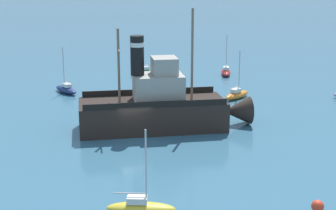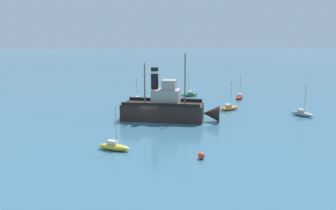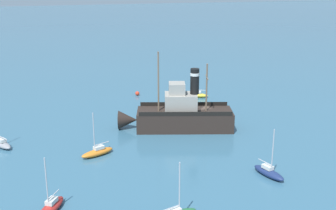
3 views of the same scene
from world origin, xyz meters
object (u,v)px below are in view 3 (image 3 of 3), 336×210
Objects in this scene: mooring_buoy at (137,93)px; sailboat_red at (51,207)px; sailboat_navy at (269,172)px; sailboat_grey at (1,143)px; sailboat_orange at (97,152)px; old_tugboat at (180,115)px; sailboat_yellow at (196,95)px.

sailboat_red is at bearing 151.46° from mooring_buoy.
sailboat_navy is 29.59m from sailboat_grey.
sailboat_orange is at bearing -31.02° from sailboat_red.
old_tugboat is 15.51m from sailboat_yellow.
sailboat_orange is at bearing 112.04° from old_tugboat.
sailboat_orange reaches higher than mooring_buoy.
sailboat_yellow and sailboat_orange have the same top height.
old_tugboat is 16.02m from sailboat_navy.
sailboat_red is at bearing 129.83° from old_tugboat.
mooring_buoy is (4.64, 8.58, -0.08)m from sailboat_yellow.
sailboat_yellow reaches higher than mooring_buoy.
old_tugboat is 2.99× the size of sailboat_red.
sailboat_red is at bearing 87.27° from sailboat_navy.
sailboat_yellow is at bearing -118.42° from mooring_buoy.
sailboat_grey is (-11.23, 29.74, 0.00)m from sailboat_yellow.
old_tugboat is 20.97× the size of mooring_buoy.
sailboat_navy is (-28.66, 5.82, 0.00)m from sailboat_yellow.
mooring_buoy is at bearing 61.58° from sailboat_yellow.
sailboat_navy is (-15.74, -2.64, -1.40)m from old_tugboat.
mooring_buoy is (32.34, -17.58, -0.08)m from sailboat_red.
old_tugboat is 12.66m from sailboat_orange.
sailboat_red is 1.00× the size of sailboat_grey.
sailboat_navy is at bearing -127.60° from sailboat_orange.
sailboat_red is (-27.69, 26.17, 0.00)m from sailboat_yellow.
sailboat_grey is at bearing 85.44° from old_tugboat.
sailboat_red is 16.84m from sailboat_grey.
sailboat_yellow is 26.77m from sailboat_orange.
sailboat_navy is 7.01× the size of mooring_buoy.
sailboat_orange is at bearing 131.25° from sailboat_yellow.
mooring_buoy is at bearing -28.54° from sailboat_red.
sailboat_red is 1.00× the size of sailboat_navy.
sailboat_yellow is at bearing -33.21° from old_tugboat.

